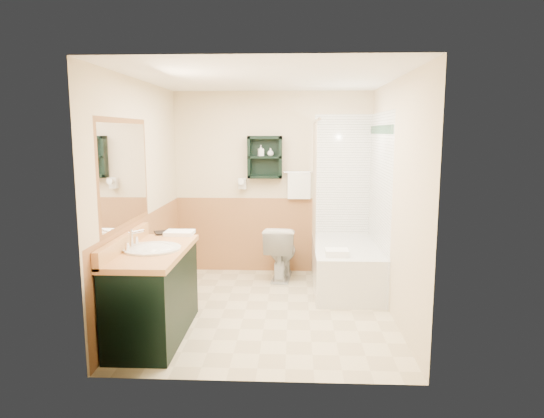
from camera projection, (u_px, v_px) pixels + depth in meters
The scene contains 25 objects.
floor at pixel (267, 310), 5.16m from camera, with size 3.00×3.00×0.00m, color beige.
back_wall at pixel (273, 183), 6.47m from camera, with size 2.60×0.04×2.40m, color #FCEAC5.
left_wall at pixel (140, 198), 5.03m from camera, with size 0.04×3.00×2.40m, color #FCEAC5.
right_wall at pixel (396, 199), 4.91m from camera, with size 0.04×3.00×2.40m, color #FCEAC5.
ceiling at pixel (266, 76), 4.78m from camera, with size 2.60×3.00×0.04m, color white.
wainscot_left at pixel (146, 263), 5.14m from camera, with size 2.98×2.98×1.00m, color #B47949, non-canonical shape.
wainscot_back at pixel (273, 235), 6.54m from camera, with size 2.58×2.58×1.00m, color #B47949, non-canonical shape.
mirror_frame at pixel (125, 173), 4.44m from camera, with size 1.30×1.30×1.00m, color brown, non-canonical shape.
mirror_glass at pixel (125, 173), 4.44m from camera, with size 1.20×1.20×0.90m, color white, non-canonical shape.
tile_right at pixel (379, 203), 5.68m from camera, with size 1.50×1.50×2.10m, color white, non-canonical shape.
tile_back at pixel (350, 195), 6.40m from camera, with size 0.95×0.95×2.10m, color white, non-canonical shape.
tile_accent at pixel (381, 130), 5.54m from camera, with size 1.50×1.50×0.10m, color #124025, non-canonical shape.
wall_shelf at pixel (265, 157), 6.31m from camera, with size 0.45×0.15×0.55m, color black.
hair_dryer at pixel (242, 184), 6.40m from camera, with size 0.10×0.24×0.18m, color silver, non-canonical shape.
towel_bar at pixel (299, 172), 6.36m from camera, with size 0.40×0.06×0.40m, color white, non-canonical shape.
curtain_rod at pixel (316, 121), 5.56m from camera, with size 0.03×0.03×1.60m, color silver.
shower_curtain at pixel (314, 192), 5.87m from camera, with size 1.05×1.05×1.70m, color beige, non-canonical shape.
vanity at pixel (154, 293), 4.44m from camera, with size 0.59×1.30×0.82m, color black.
bathtub at pixel (346, 266), 5.86m from camera, with size 0.79×1.50×0.53m, color silver.
toilet at pixel (281, 252), 6.23m from camera, with size 0.39×0.70×0.68m, color silver.
counter_towel at pixel (179, 233), 4.99m from camera, with size 0.29×0.23×0.04m, color white.
vanity_book at pixel (154, 225), 5.01m from camera, with size 0.15×0.02×0.20m, color black.
tub_towel at pixel (337, 253), 5.32m from camera, with size 0.25×0.21×0.07m, color white.
soap_bottle_a at pixel (261, 153), 6.29m from camera, with size 0.06×0.14×0.07m, color silver.
soap_bottle_b at pixel (271, 153), 6.29m from camera, with size 0.08×0.10×0.08m, color silver.
Camera 1 is at (0.28, -4.92, 1.87)m, focal length 32.00 mm.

